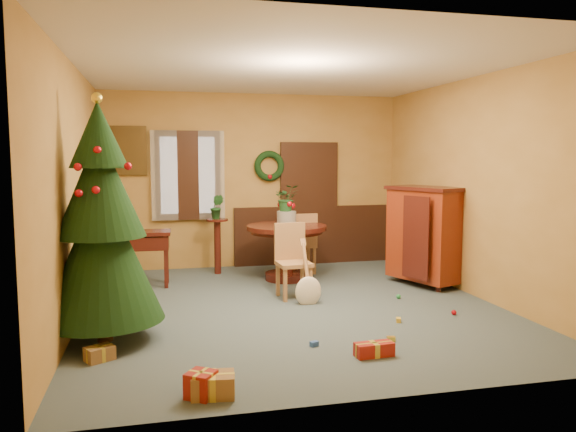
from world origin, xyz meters
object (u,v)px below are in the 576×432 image
object	(u,v)px
chair_near	(292,258)
christmas_tree	(101,226)
writing_desk	(138,245)
sideboard	(425,233)
dining_table	(287,242)

from	to	relation	value
chair_near	christmas_tree	size ratio (longest dim) A/B	0.40
writing_desk	sideboard	xyz separation A→B (m)	(4.03, -0.82, 0.16)
christmas_tree	sideboard	world-z (taller)	christmas_tree
dining_table	writing_desk	bearing A→B (deg)	179.10
chair_near	christmas_tree	bearing A→B (deg)	-149.70
chair_near	sideboard	distance (m)	2.06
christmas_tree	writing_desk	bearing A→B (deg)	83.44
dining_table	sideboard	distance (m)	2.04
chair_near	writing_desk	bearing A→B (deg)	152.14
chair_near	sideboard	bearing A→B (deg)	6.72
dining_table	writing_desk	size ratio (longest dim) A/B	1.31
dining_table	chair_near	size ratio (longest dim) A/B	1.23
dining_table	chair_near	xyz separation A→B (m)	(-0.16, -1.02, -0.06)
chair_near	sideboard	size ratio (longest dim) A/B	0.68
chair_near	writing_desk	world-z (taller)	chair_near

